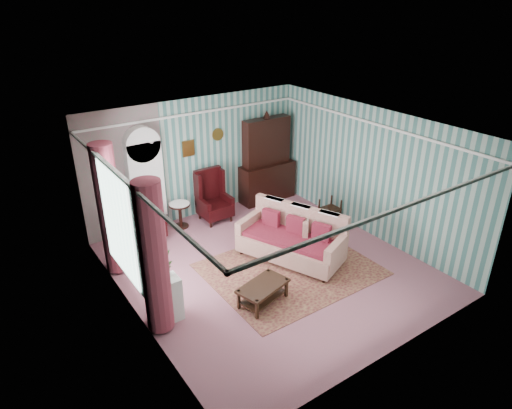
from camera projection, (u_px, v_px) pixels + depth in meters
floor at (269, 267)px, 9.25m from camera, size 6.00×6.00×0.00m
room_shell at (237, 180)px, 8.21m from camera, size 5.53×6.02×2.91m
bookcase at (147, 186)px, 10.20m from camera, size 0.80×0.28×2.24m
dresser_hutch at (267, 157)px, 11.74m from camera, size 1.50×0.56×2.36m
wingback_left at (145, 215)px, 9.99m from camera, size 0.76×0.80×1.25m
wingback_right at (214, 196)px, 10.89m from camera, size 0.76×0.80×1.25m
seated_woman at (145, 217)px, 10.00m from camera, size 0.44×0.40×1.18m
round_side_table at (180, 215)px, 10.70m from camera, size 0.50×0.50×0.60m
nest_table at (330, 209)px, 11.07m from camera, size 0.45×0.38×0.54m
plant_stand at (164, 300)px, 7.63m from camera, size 0.55×0.35×0.80m
rug at (290, 269)px, 9.18m from camera, size 3.20×2.60×0.01m
sofa at (291, 235)px, 9.31m from camera, size 1.69×2.36×1.11m
floral_armchair at (291, 234)px, 9.56m from camera, size 1.10×1.07×0.93m
coffee_table at (263, 294)px, 8.14m from camera, size 1.04×0.75×0.39m
potted_plant_a at (161, 272)px, 7.31m from camera, size 0.44×0.40×0.42m
potted_plant_b at (164, 262)px, 7.53m from camera, size 0.28×0.24×0.46m
potted_plant_c at (153, 272)px, 7.37m from camera, size 0.26×0.26×0.36m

